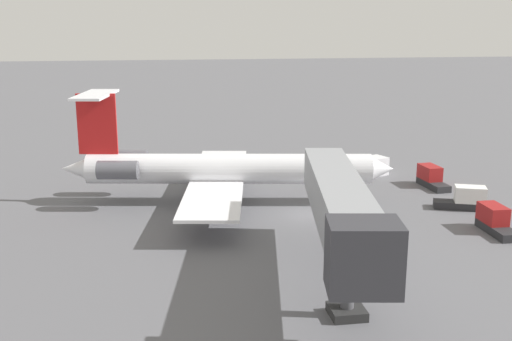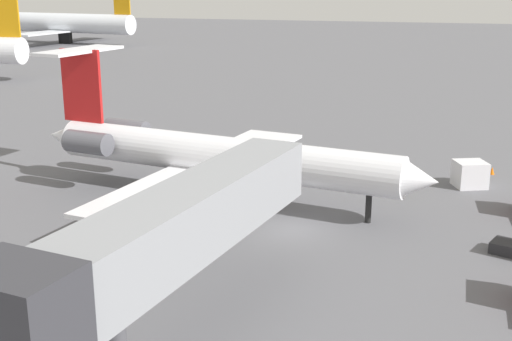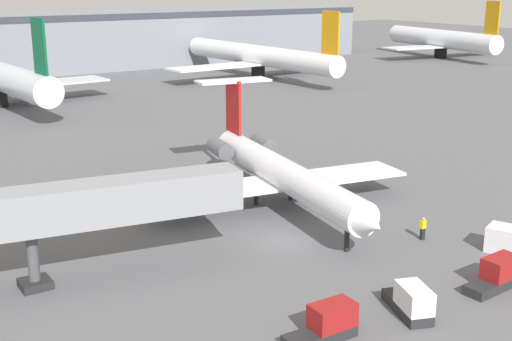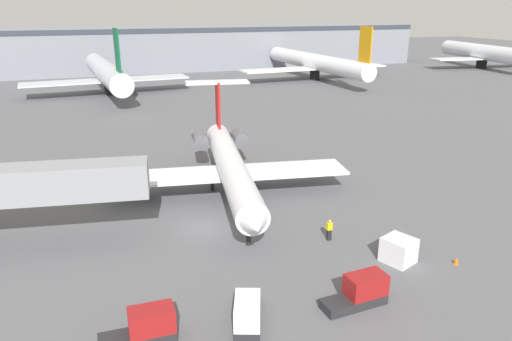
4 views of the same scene
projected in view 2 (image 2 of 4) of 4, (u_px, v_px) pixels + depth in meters
The scene contains 7 objects.
ground_plane at pixel (294, 230), 37.98m from camera, with size 400.00×400.00×0.10m, color #5B5B60.
regional_jet at pixel (207, 153), 42.67m from camera, with size 22.57×27.62×9.19m.
jet_bridge at pixel (162, 238), 23.78m from camera, with size 18.63×5.81×6.48m.
ground_crew_marshaller at pixel (399, 181), 44.06m from camera, with size 0.41×0.27×1.69m.
cargo_container_uld at pixel (470, 174), 45.60m from camera, with size 2.49×2.57×1.78m.
traffic_cone_near at pixel (492, 171), 48.65m from camera, with size 0.36×0.36×0.55m.
parked_airliner_east_end at pixel (65, 23), 148.17m from camera, with size 30.30×35.66×13.62m.
Camera 2 is at (-34.78, -7.81, 13.67)m, focal length 46.80 mm.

